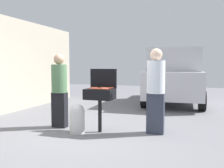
{
  "coord_description": "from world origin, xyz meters",
  "views": [
    {
      "loc": [
        2.02,
        -4.59,
        1.43
      ],
      "look_at": [
        0.25,
        0.69,
        1.0
      ],
      "focal_mm": 39.03,
      "sensor_mm": 36.0,
      "label": 1
    }
  ],
  "objects_px": {
    "bbq_grill": "(100,96)",
    "propane_tank": "(77,118)",
    "hot_dog_2": "(103,88)",
    "hot_dog_14": "(104,89)",
    "hot_dog_6": "(105,89)",
    "hot_dog_9": "(97,89)",
    "hot_dog_3": "(98,88)",
    "hot_dog_4": "(92,89)",
    "hot_dog_7": "(105,88)",
    "hot_dog_11": "(105,88)",
    "hot_dog_5": "(94,88)",
    "hot_dog_8": "(103,88)",
    "hot_dog_13": "(110,88)",
    "person_right": "(156,88)",
    "hot_dog_12": "(96,89)",
    "parked_minivan": "(175,76)",
    "hot_dog_10": "(105,89)",
    "hot_dog_1": "(108,88)",
    "hot_dog_0": "(95,88)",
    "person_left": "(59,88)"
  },
  "relations": [
    {
      "from": "hot_dog_4",
      "to": "person_left",
      "type": "relative_size",
      "value": 0.08
    },
    {
      "from": "parked_minivan",
      "to": "hot_dog_10",
      "type": "bearing_deg",
      "value": 76.39
    },
    {
      "from": "propane_tank",
      "to": "person_right",
      "type": "relative_size",
      "value": 0.35
    },
    {
      "from": "person_right",
      "to": "hot_dog_12",
      "type": "bearing_deg",
      "value": 32.31
    },
    {
      "from": "hot_dog_9",
      "to": "hot_dog_12",
      "type": "distance_m",
      "value": 0.08
    },
    {
      "from": "hot_dog_3",
      "to": "propane_tank",
      "type": "distance_m",
      "value": 0.76
    },
    {
      "from": "person_left",
      "to": "person_right",
      "type": "height_order",
      "value": "person_right"
    },
    {
      "from": "hot_dog_3",
      "to": "hot_dog_6",
      "type": "bearing_deg",
      "value": -19.47
    },
    {
      "from": "hot_dog_4",
      "to": "hot_dog_11",
      "type": "distance_m",
      "value": 0.31
    },
    {
      "from": "hot_dog_5",
      "to": "hot_dog_8",
      "type": "distance_m",
      "value": 0.2
    },
    {
      "from": "parked_minivan",
      "to": "hot_dog_3",
      "type": "bearing_deg",
      "value": 73.8
    },
    {
      "from": "hot_dog_0",
      "to": "hot_dog_14",
      "type": "xyz_separation_m",
      "value": [
        0.25,
        -0.16,
        0.0
      ]
    },
    {
      "from": "hot_dog_0",
      "to": "hot_dog_9",
      "type": "xyz_separation_m",
      "value": [
        0.14,
        -0.25,
        0.0
      ]
    },
    {
      "from": "bbq_grill",
      "to": "hot_dog_6",
      "type": "height_order",
      "value": "hot_dog_6"
    },
    {
      "from": "hot_dog_3",
      "to": "hot_dog_4",
      "type": "xyz_separation_m",
      "value": [
        -0.1,
        -0.08,
        0.0
      ]
    },
    {
      "from": "bbq_grill",
      "to": "hot_dog_6",
      "type": "distance_m",
      "value": 0.25
    },
    {
      "from": "hot_dog_0",
      "to": "person_right",
      "type": "height_order",
      "value": "person_right"
    },
    {
      "from": "hot_dog_10",
      "to": "hot_dog_7",
      "type": "bearing_deg",
      "value": 107.69
    },
    {
      "from": "hot_dog_1",
      "to": "person_right",
      "type": "relative_size",
      "value": 0.07
    },
    {
      "from": "hot_dog_1",
      "to": "hot_dog_13",
      "type": "xyz_separation_m",
      "value": [
        0.01,
        0.12,
        0.0
      ]
    },
    {
      "from": "hot_dog_2",
      "to": "person_right",
      "type": "height_order",
      "value": "person_right"
    },
    {
      "from": "propane_tank",
      "to": "person_right",
      "type": "bearing_deg",
      "value": 17.25
    },
    {
      "from": "hot_dog_12",
      "to": "bbq_grill",
      "type": "bearing_deg",
      "value": 57.36
    },
    {
      "from": "hot_dog_6",
      "to": "hot_dog_7",
      "type": "height_order",
      "value": "same"
    },
    {
      "from": "bbq_grill",
      "to": "hot_dog_5",
      "type": "bearing_deg",
      "value": 160.62
    },
    {
      "from": "bbq_grill",
      "to": "hot_dog_8",
      "type": "relative_size",
      "value": 7.17
    },
    {
      "from": "hot_dog_5",
      "to": "hot_dog_8",
      "type": "bearing_deg",
      "value": 24.36
    },
    {
      "from": "hot_dog_2",
      "to": "parked_minivan",
      "type": "distance_m",
      "value": 4.82
    },
    {
      "from": "hot_dog_10",
      "to": "hot_dog_14",
      "type": "relative_size",
      "value": 1.0
    },
    {
      "from": "hot_dog_6",
      "to": "hot_dog_9",
      "type": "xyz_separation_m",
      "value": [
        -0.16,
        -0.03,
        0.0
      ]
    },
    {
      "from": "hot_dog_11",
      "to": "hot_dog_3",
      "type": "bearing_deg",
      "value": -125.73
    },
    {
      "from": "hot_dog_2",
      "to": "hot_dog_14",
      "type": "relative_size",
      "value": 1.0
    },
    {
      "from": "hot_dog_2",
      "to": "hot_dog_4",
      "type": "xyz_separation_m",
      "value": [
        -0.18,
        -0.2,
        0.0
      ]
    },
    {
      "from": "hot_dog_1",
      "to": "person_left",
      "type": "bearing_deg",
      "value": 176.29
    },
    {
      "from": "hot_dog_14",
      "to": "person_right",
      "type": "distance_m",
      "value": 1.09
    },
    {
      "from": "person_left",
      "to": "hot_dog_1",
      "type": "bearing_deg",
      "value": 4.37
    },
    {
      "from": "bbq_grill",
      "to": "hot_dog_7",
      "type": "relative_size",
      "value": 7.17
    },
    {
      "from": "person_left",
      "to": "hot_dog_14",
      "type": "bearing_deg",
      "value": 0.41
    },
    {
      "from": "hot_dog_2",
      "to": "hot_dog_13",
      "type": "distance_m",
      "value": 0.15
    },
    {
      "from": "hot_dog_0",
      "to": "hot_dog_6",
      "type": "distance_m",
      "value": 0.37
    },
    {
      "from": "person_right",
      "to": "bbq_grill",
      "type": "bearing_deg",
      "value": 28.81
    },
    {
      "from": "hot_dog_7",
      "to": "hot_dog_12",
      "type": "height_order",
      "value": "same"
    },
    {
      "from": "parked_minivan",
      "to": "hot_dog_9",
      "type": "bearing_deg",
      "value": 74.37
    },
    {
      "from": "hot_dog_3",
      "to": "hot_dog_4",
      "type": "bearing_deg",
      "value": -138.92
    },
    {
      "from": "bbq_grill",
      "to": "propane_tank",
      "type": "bearing_deg",
      "value": -153.72
    },
    {
      "from": "hot_dog_5",
      "to": "hot_dog_11",
      "type": "bearing_deg",
      "value": 11.33
    },
    {
      "from": "hot_dog_8",
      "to": "bbq_grill",
      "type": "bearing_deg",
      "value": -102.41
    },
    {
      "from": "hot_dog_1",
      "to": "person_left",
      "type": "relative_size",
      "value": 0.08
    },
    {
      "from": "hot_dog_9",
      "to": "hot_dog_12",
      "type": "xyz_separation_m",
      "value": [
        -0.06,
        0.05,
        0.0
      ]
    },
    {
      "from": "hot_dog_10",
      "to": "person_left",
      "type": "distance_m",
      "value": 1.24
    }
  ]
}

